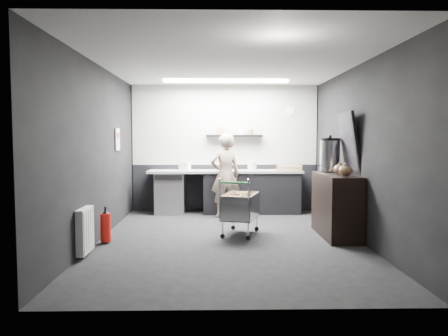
{
  "coord_description": "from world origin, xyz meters",
  "views": [
    {
      "loc": [
        -0.21,
        -6.66,
        1.58
      ],
      "look_at": [
        -0.06,
        0.4,
        1.09
      ],
      "focal_mm": 35.0,
      "sensor_mm": 36.0,
      "label": 1
    }
  ],
  "objects": [
    {
      "name": "floor",
      "position": [
        0.0,
        0.0,
        0.0
      ],
      "size": [
        5.5,
        5.5,
        0.0
      ],
      "primitive_type": "plane",
      "color": "black",
      "rests_on": "ground"
    },
    {
      "name": "ceiling",
      "position": [
        0.0,
        0.0,
        2.7
      ],
      "size": [
        5.5,
        5.5,
        0.0
      ],
      "primitive_type": "plane",
      "rotation": [
        3.14,
        0.0,
        0.0
      ],
      "color": "silver",
      "rests_on": "wall_back"
    },
    {
      "name": "wall_back",
      "position": [
        0.0,
        2.75,
        1.35
      ],
      "size": [
        5.5,
        0.0,
        5.5
      ],
      "primitive_type": "plane",
      "rotation": [
        1.57,
        0.0,
        0.0
      ],
      "color": "black",
      "rests_on": "floor"
    },
    {
      "name": "wall_front",
      "position": [
        0.0,
        -2.75,
        1.35
      ],
      "size": [
        5.5,
        0.0,
        5.5
      ],
      "primitive_type": "plane",
      "rotation": [
        -1.57,
        0.0,
        0.0
      ],
      "color": "black",
      "rests_on": "floor"
    },
    {
      "name": "wall_left",
      "position": [
        -2.0,
        0.0,
        1.35
      ],
      "size": [
        0.0,
        5.5,
        5.5
      ],
      "primitive_type": "plane",
      "rotation": [
        1.57,
        0.0,
        1.57
      ],
      "color": "black",
      "rests_on": "floor"
    },
    {
      "name": "wall_right",
      "position": [
        2.0,
        0.0,
        1.35
      ],
      "size": [
        0.0,
        5.5,
        5.5
      ],
      "primitive_type": "plane",
      "rotation": [
        1.57,
        0.0,
        -1.57
      ],
      "color": "black",
      "rests_on": "floor"
    },
    {
      "name": "kitchen_wall_panel",
      "position": [
        0.0,
        2.73,
        1.85
      ],
      "size": [
        3.95,
        0.02,
        1.7
      ],
      "primitive_type": "cube",
      "color": "#AFAFAB",
      "rests_on": "wall_back"
    },
    {
      "name": "dado_panel",
      "position": [
        0.0,
        2.73,
        0.5
      ],
      "size": [
        3.95,
        0.02,
        1.0
      ],
      "primitive_type": "cube",
      "color": "black",
      "rests_on": "wall_back"
    },
    {
      "name": "floating_shelf",
      "position": [
        0.2,
        2.62,
        1.62
      ],
      "size": [
        1.2,
        0.22,
        0.04
      ],
      "primitive_type": "cube",
      "color": "black",
      "rests_on": "wall_back"
    },
    {
      "name": "wall_clock",
      "position": [
        1.4,
        2.72,
        2.15
      ],
      "size": [
        0.2,
        0.03,
        0.2
      ],
      "primitive_type": "cylinder",
      "rotation": [
        1.57,
        0.0,
        0.0
      ],
      "color": "white",
      "rests_on": "wall_back"
    },
    {
      "name": "poster",
      "position": [
        -1.98,
        1.3,
        1.55
      ],
      "size": [
        0.02,
        0.3,
        0.4
      ],
      "primitive_type": "cube",
      "color": "silver",
      "rests_on": "wall_left"
    },
    {
      "name": "poster_red_band",
      "position": [
        -1.98,
        1.3,
        1.62
      ],
      "size": [
        0.02,
        0.22,
        0.1
      ],
      "primitive_type": "cube",
      "color": "#BA3417",
      "rests_on": "poster"
    },
    {
      "name": "radiator",
      "position": [
        -1.94,
        -0.9,
        0.35
      ],
      "size": [
        0.1,
        0.5,
        0.6
      ],
      "primitive_type": "cube",
      "color": "white",
      "rests_on": "wall_left"
    },
    {
      "name": "ceiling_strip",
      "position": [
        0.0,
        1.85,
        2.67
      ],
      "size": [
        2.4,
        0.2,
        0.04
      ],
      "primitive_type": "cube",
      "color": "white",
      "rests_on": "ceiling"
    },
    {
      "name": "prep_counter",
      "position": [
        0.14,
        2.42,
        0.46
      ],
      "size": [
        3.2,
        0.61,
        0.9
      ],
      "color": "black",
      "rests_on": "floor"
    },
    {
      "name": "person",
      "position": [
        -0.01,
        1.97,
        0.83
      ],
      "size": [
        0.69,
        0.54,
        1.66
      ],
      "primitive_type": "imported",
      "rotation": [
        0.0,
        0.0,
        3.39
      ],
      "color": "#C2B29A",
      "rests_on": "floor"
    },
    {
      "name": "shopping_cart",
      "position": [
        0.2,
        0.37,
        0.43
      ],
      "size": [
        0.71,
        0.97,
        0.91
      ],
      "color": "silver",
      "rests_on": "floor"
    },
    {
      "name": "sideboard",
      "position": [
        1.74,
        0.26,
        0.63
      ],
      "size": [
        0.57,
        1.33,
        1.99
      ],
      "color": "black",
      "rests_on": "floor"
    },
    {
      "name": "fire_extinguisher",
      "position": [
        -1.85,
        -0.17,
        0.25
      ],
      "size": [
        0.16,
        0.16,
        0.52
      ],
      "color": "red",
      "rests_on": "floor"
    },
    {
      "name": "cardboard_box",
      "position": [
        1.34,
        2.37,
        0.95
      ],
      "size": [
        0.58,
        0.48,
        0.1
      ],
      "primitive_type": "cube",
      "rotation": [
        0.0,
        0.0,
        -0.2
      ],
      "color": "#93734E",
      "rests_on": "prep_counter"
    },
    {
      "name": "pink_tub",
      "position": [
        0.56,
        2.42,
        0.99
      ],
      "size": [
        0.19,
        0.19,
        0.19
      ],
      "primitive_type": "cylinder",
      "color": "silver",
      "rests_on": "prep_counter"
    },
    {
      "name": "white_container",
      "position": [
        -0.84,
        2.37,
        0.99
      ],
      "size": [
        0.25,
        0.23,
        0.18
      ],
      "primitive_type": "cube",
      "rotation": [
        0.0,
        0.0,
        -0.41
      ],
      "color": "white",
      "rests_on": "prep_counter"
    }
  ]
}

